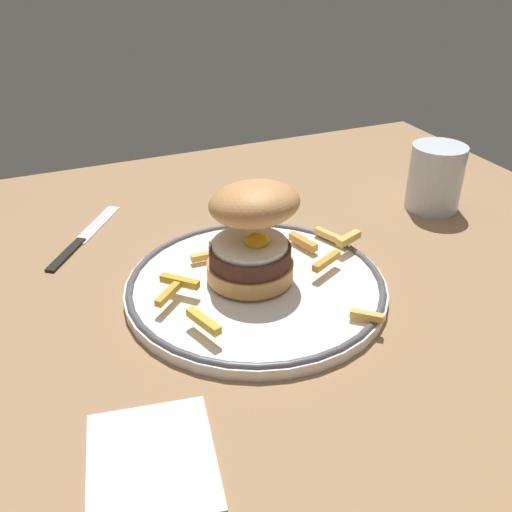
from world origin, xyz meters
TOP-DOWN VIEW (x-y plane):
  - ground_plane at (0.00, 0.00)cm, footprint 110.96×80.45cm
  - dinner_plate at (3.40, -4.80)cm, footprint 28.48×28.48cm
  - burger at (3.59, -3.37)cm, footprint 11.37×11.81cm
  - fries_pile at (5.29, -3.38)cm, footprint 26.28×21.56cm
  - water_glass at (34.79, 5.15)cm, footprint 7.46×7.46cm
  - knife at (-12.68, 14.50)cm, footprint 11.67×15.52cm
  - napkin at (-12.89, -22.54)cm, footprint 11.41×12.75cm

SIDE VIEW (x-z plane):
  - ground_plane at x=0.00cm, z-range -4.00..0.00cm
  - napkin at x=-12.89cm, z-range 0.00..0.40cm
  - knife at x=-12.68cm, z-range -0.09..0.61cm
  - dinner_plate at x=3.40cm, z-range 0.04..1.64cm
  - fries_pile at x=5.29cm, z-range 1.64..3.48cm
  - water_glass at x=34.79cm, z-range -0.61..8.51cm
  - burger at x=3.59cm, z-range 1.44..12.61cm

